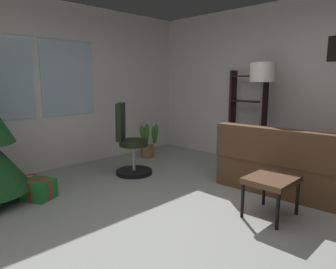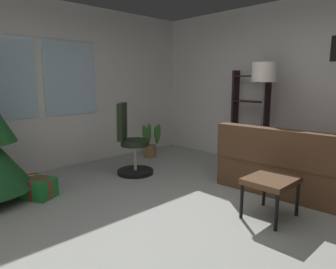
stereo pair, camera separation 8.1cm
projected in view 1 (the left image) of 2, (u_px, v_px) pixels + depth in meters
ground_plane at (192, 223)px, 3.21m from camera, size 5.05×5.63×0.10m
wall_back_with_windows at (58, 86)px, 4.93m from camera, size 5.05×0.12×2.68m
wall_right_with_frames at (299, 87)px, 4.76m from camera, size 0.12×5.63×2.68m
couch at (315, 170)px, 3.92m from camera, size 1.74×2.07×0.86m
footstool at (271, 182)px, 3.20m from camera, size 0.53×0.45×0.44m
gift_box_red at (25, 183)px, 4.10m from camera, size 0.34×0.27×0.17m
gift_box_green at (38, 189)px, 3.73m from camera, size 0.42×0.44×0.25m
office_chair at (130, 146)px, 4.67m from camera, size 0.58×0.59×1.11m
bookshelf at (247, 123)px, 5.19m from camera, size 0.18×0.64×1.61m
floor_lamp at (262, 80)px, 4.47m from camera, size 0.37×0.37×1.70m
potted_plant at (149, 142)px, 5.75m from camera, size 0.48×0.27×0.69m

